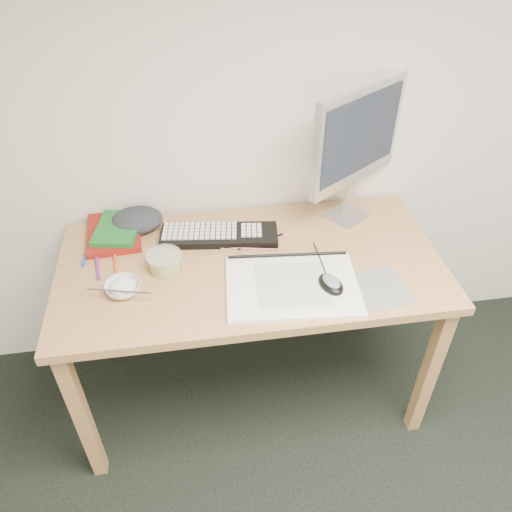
{
  "coord_description": "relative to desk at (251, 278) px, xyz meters",
  "views": [
    {
      "loc": [
        -0.33,
        0.04,
        1.92
      ],
      "look_at": [
        -0.13,
        1.36,
        0.83
      ],
      "focal_mm": 35.0,
      "sensor_mm": 36.0,
      "label": 1
    }
  ],
  "objects": [
    {
      "name": "mouse",
      "position": [
        0.25,
        -0.19,
        0.11
      ],
      "size": [
        0.1,
        0.13,
        0.04
      ],
      "primitive_type": "ellipsoid",
      "rotation": [
        0.0,
        0.0,
        0.28
      ],
      "color": "black",
      "rests_on": "sketchpad"
    },
    {
      "name": "keyboard",
      "position": [
        -0.1,
        0.16,
        0.1
      ],
      "size": [
        0.47,
        0.2,
        0.03
      ],
      "primitive_type": "cube",
      "rotation": [
        0.0,
        0.0,
        -0.13
      ],
      "color": "black",
      "rests_on": "desk"
    },
    {
      "name": "sketchpad",
      "position": [
        0.12,
        -0.16,
        0.09
      ],
      "size": [
        0.48,
        0.36,
        0.01
      ],
      "primitive_type": "cube",
      "rotation": [
        0.0,
        0.0,
        -0.09
      ],
      "color": "white",
      "rests_on": "desk"
    },
    {
      "name": "desk",
      "position": [
        0.0,
        0.0,
        0.0
      ],
      "size": [
        1.4,
        0.7,
        0.75
      ],
      "color": "tan",
      "rests_on": "ground"
    },
    {
      "name": "book_green",
      "position": [
        -0.48,
        0.23,
        0.12
      ],
      "size": [
        0.2,
        0.25,
        0.02
      ],
      "primitive_type": "cube",
      "rotation": [
        0.0,
        0.0,
        -0.19
      ],
      "color": "#186122",
      "rests_on": "book_red"
    },
    {
      "name": "book_red",
      "position": [
        -0.5,
        0.24,
        0.1
      ],
      "size": [
        0.22,
        0.28,
        0.03
      ],
      "primitive_type": "cube",
      "rotation": [
        0.0,
        0.0,
        0.07
      ],
      "color": "maroon",
      "rests_on": "desk"
    },
    {
      "name": "marker_orange",
      "position": [
        -0.49,
        0.07,
        0.09
      ],
      "size": [
        0.02,
        0.13,
        0.01
      ],
      "primitive_type": "cylinder",
      "rotation": [
        0.0,
        1.57,
        1.67
      ],
      "color": "#D65219",
      "rests_on": "desk"
    },
    {
      "name": "pencil_pink",
      "position": [
        0.0,
        0.07,
        0.09
      ],
      "size": [
        0.2,
        0.05,
        0.01
      ],
      "primitive_type": "cylinder",
      "rotation": [
        0.0,
        1.57,
        -0.21
      ],
      "color": "#D66B89",
      "rests_on": "desk"
    },
    {
      "name": "chopsticks",
      "position": [
        -0.46,
        -0.13,
        0.12
      ],
      "size": [
        0.22,
        0.07,
        0.02
      ],
      "primitive_type": "cylinder",
      "rotation": [
        0.0,
        1.57,
        -0.25
      ],
      "color": "#BBBBBD",
      "rests_on": "rice_bowl"
    },
    {
      "name": "cloth_lump",
      "position": [
        -0.41,
        0.28,
        0.12
      ],
      "size": [
        0.2,
        0.19,
        0.07
      ],
      "primitive_type": "ellipsoid",
      "rotation": [
        0.0,
        0.0,
        0.31
      ],
      "color": "#212328",
      "rests_on": "desk"
    },
    {
      "name": "rice_bowl",
      "position": [
        -0.45,
        -0.1,
        0.1
      ],
      "size": [
        0.15,
        0.15,
        0.04
      ],
      "primitive_type": "imported",
      "rotation": [
        0.0,
        0.0,
        0.25
      ],
      "color": "silver",
      "rests_on": "desk"
    },
    {
      "name": "fruit_tub",
      "position": [
        -0.31,
        0.01,
        0.11
      ],
      "size": [
        0.14,
        0.14,
        0.06
      ],
      "primitive_type": "cylinder",
      "rotation": [
        0.0,
        0.0,
        0.06
      ],
      "color": "gold",
      "rests_on": "desk"
    },
    {
      "name": "mousepad",
      "position": [
        0.4,
        -0.21,
        0.08
      ],
      "size": [
        0.23,
        0.21,
        0.0
      ],
      "primitive_type": "cube",
      "rotation": [
        0.0,
        0.0,
        0.1
      ],
      "color": "gray",
      "rests_on": "desk"
    },
    {
      "name": "pencil_tan",
      "position": [
        -0.02,
        0.04,
        0.09
      ],
      "size": [
        0.17,
        0.1,
        0.01
      ],
      "primitive_type": "cylinder",
      "rotation": [
        0.0,
        1.57,
        -0.51
      ],
      "color": "tan",
      "rests_on": "desk"
    },
    {
      "name": "marker_purple",
      "position": [
        -0.55,
        0.04,
        0.09
      ],
      "size": [
        0.03,
        0.13,
        0.01
      ],
      "primitive_type": "cylinder",
      "rotation": [
        0.0,
        1.57,
        1.74
      ],
      "color": "#742486",
      "rests_on": "desk"
    },
    {
      "name": "monitor",
      "position": [
        0.43,
        0.23,
        0.42
      ],
      "size": [
        0.41,
        0.29,
        0.54
      ],
      "rotation": [
        0.0,
        0.0,
        0.59
      ],
      "color": "silver",
      "rests_on": "desk"
    },
    {
      "name": "marker_blue",
      "position": [
        -0.6,
        0.13,
        0.09
      ],
      "size": [
        0.02,
        0.13,
        0.01
      ],
      "primitive_type": "cylinder",
      "rotation": [
        0.0,
        1.57,
        1.47
      ],
      "color": "#1F4AAC",
      "rests_on": "desk"
    },
    {
      "name": "pencil_black",
      "position": [
        0.05,
        0.11,
        0.09
      ],
      "size": [
        0.19,
        0.08,
        0.01
      ],
      "primitive_type": "cylinder",
      "rotation": [
        0.0,
        1.57,
        0.36
      ],
      "color": "black",
      "rests_on": "desk"
    }
  ]
}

